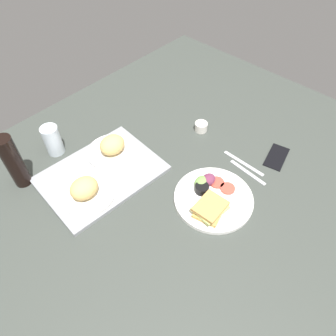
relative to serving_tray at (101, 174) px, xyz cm
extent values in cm
cube|color=#383D38|center=(16.14, -22.09, -2.30)|extent=(190.00, 150.00, 3.00)
cube|color=gray|center=(0.00, 0.00, 0.00)|extent=(47.42, 36.39, 1.60)
cylinder|color=white|center=(-10.00, -5.00, 1.50)|extent=(20.02, 20.02, 1.40)
ellipsoid|color=#DBB266|center=(-10.90, -5.05, 5.79)|extent=(10.52, 9.08, 7.17)
cylinder|color=white|center=(10.00, 5.00, 1.50)|extent=(20.22, 20.22, 1.40)
ellipsoid|color=#DBB266|center=(10.34, 4.36, 5.82)|extent=(10.61, 9.17, 7.24)
cylinder|color=white|center=(20.56, -39.76, 0.00)|extent=(29.25, 29.25, 1.60)
cube|color=tan|center=(14.71, -42.39, 1.50)|extent=(12.83, 11.37, 1.40)
cube|color=#B2C66B|center=(14.71, -42.39, 2.70)|extent=(11.80, 10.00, 1.00)
cube|color=tan|center=(14.71, -42.39, 3.90)|extent=(11.42, 9.52, 1.40)
cylinder|color=#D14738|center=(27.14, -41.22, 1.20)|extent=(5.60, 5.60, 0.80)
cylinder|color=#D14738|center=(26.70, -36.54, 1.20)|extent=(5.60, 5.60, 0.80)
cylinder|color=black|center=(19.83, -34.64, 2.30)|extent=(5.20, 5.20, 3.00)
cylinder|color=#EFEACC|center=(19.83, -34.64, 3.40)|extent=(4.26, 4.26, 0.60)
ellipsoid|color=#729E4C|center=(22.02, -32.74, 2.60)|extent=(6.00, 4.80, 3.60)
ellipsoid|color=#6B2D47|center=(24.65, -33.91, 2.60)|extent=(6.00, 4.80, 3.60)
cylinder|color=silver|center=(-4.43, 24.33, 5.72)|extent=(6.98, 6.98, 13.03)
cylinder|color=black|center=(-22.53, 19.70, 10.62)|extent=(6.40, 6.40, 22.83)
cylinder|color=silver|center=(47.55, -12.09, 1.20)|extent=(5.60, 5.60, 4.00)
cube|color=#B7B7BC|center=(40.56, -41.76, -0.55)|extent=(2.81, 17.06, 0.50)
cube|color=#B7B7BC|center=(43.56, -37.76, -0.55)|extent=(1.76, 19.02, 0.50)
cube|color=black|center=(55.82, -45.93, -0.40)|extent=(15.63, 10.18, 0.80)
camera|label=1|loc=(-40.74, -73.55, 95.02)|focal=33.64mm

